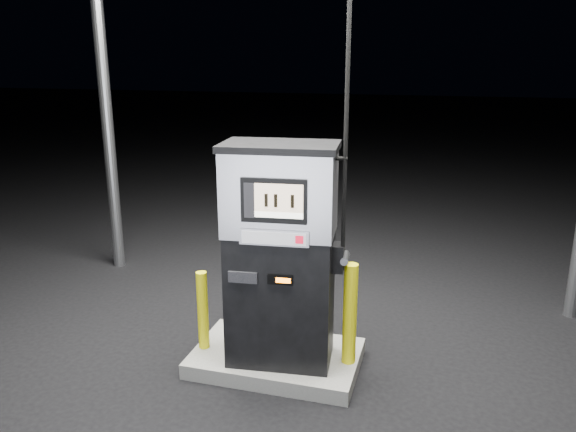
# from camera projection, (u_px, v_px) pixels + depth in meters

# --- Properties ---
(ground) EXTENTS (80.00, 80.00, 0.00)m
(ground) POSITION_uv_depth(u_px,v_px,m) (276.00, 365.00, 5.53)
(ground) COLOR black
(ground) RESTS_ON ground
(pump_island) EXTENTS (1.60, 1.00, 0.15)m
(pump_island) POSITION_uv_depth(u_px,v_px,m) (276.00, 358.00, 5.51)
(pump_island) COLOR slate
(pump_island) RESTS_ON ground
(fuel_dispenser) EXTENTS (1.16, 0.71, 4.28)m
(fuel_dispenser) POSITION_uv_depth(u_px,v_px,m) (281.00, 253.00, 5.08)
(fuel_dispenser) COLOR black
(fuel_dispenser) RESTS_ON pump_island
(bollard_left) EXTENTS (0.14, 0.14, 0.79)m
(bollard_left) POSITION_uv_depth(u_px,v_px,m) (203.00, 310.00, 5.46)
(bollard_left) COLOR #FFF50E
(bollard_left) RESTS_ON pump_island
(bollard_right) EXTENTS (0.17, 0.17, 0.98)m
(bollard_right) POSITION_uv_depth(u_px,v_px,m) (350.00, 314.00, 5.17)
(bollard_right) COLOR #FFF50E
(bollard_right) RESTS_ON pump_island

